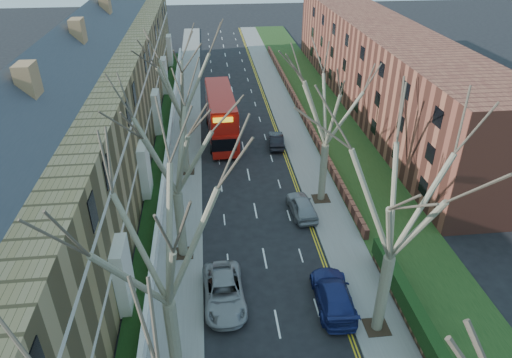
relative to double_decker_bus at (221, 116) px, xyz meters
name	(u,v)px	position (x,y,z in m)	size (l,w,h in m)	color
pavement_left	(186,125)	(-3.92, 3.47, -2.35)	(3.00, 102.00, 0.12)	slate
pavement_right	(290,121)	(8.08, 3.47, -2.35)	(3.00, 102.00, 0.12)	slate
terrace_left	(96,109)	(-11.56, -4.53, 3.12)	(9.70, 78.00, 13.60)	olive
flats_right	(378,66)	(19.54, 7.47, 2.57)	(13.97, 54.00, 10.00)	brown
front_wall_left	(167,153)	(-5.57, -4.53, -1.79)	(0.30, 78.00, 1.00)	white
grass_verge_right	(327,119)	(12.58, 3.47, -2.26)	(6.00, 102.00, 0.06)	#1A3714
tree_left_mid	(159,230)	(-3.62, -29.53, 7.15)	(10.50, 10.50, 14.71)	brown
tree_left_far	(172,137)	(-3.62, -19.53, 6.83)	(10.15, 10.15, 14.22)	brown
tree_left_dist	(178,73)	(-3.62, -7.53, 7.15)	(10.50, 10.50, 14.71)	brown
tree_right_mid	(403,190)	(7.78, -27.53, 7.15)	(10.50, 10.50, 14.71)	brown
tree_right_far	(330,96)	(7.78, -13.53, 6.83)	(10.15, 10.15, 14.22)	brown
double_decker_bus	(221,116)	(0.00, 0.00, 0.00)	(3.27, 11.83, 4.89)	#A4120B
car_left_far	(224,292)	(-0.95, -24.35, -1.65)	(2.52, 5.46, 1.52)	gray
car_right_near	(333,295)	(5.72, -25.31, -1.63)	(2.20, 5.41, 1.57)	navy
car_right_mid	(302,206)	(5.75, -15.37, -1.65)	(1.79, 4.45, 1.51)	gray
car_right_far	(276,140)	(5.54, -2.82, -1.73)	(1.44, 4.13, 1.36)	black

